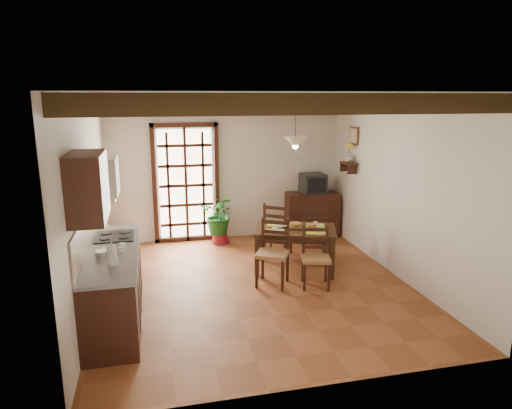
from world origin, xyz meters
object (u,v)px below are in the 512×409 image
object	(u,v)px
kitchen_counter	(114,284)
crt_tv	(313,184)
chair_far_right	(314,241)
sideboard	(312,214)
pendant_lamp	(295,141)
chair_near_right	(315,268)
dining_table	(295,234)
chair_near_left	(273,265)
chair_far_left	(278,239)
potted_plant	(220,214)

from	to	relation	value
kitchen_counter	crt_tv	size ratio (longest dim) A/B	4.77
chair_far_right	sideboard	bearing A→B (deg)	-90.83
pendant_lamp	chair_near_right	bearing A→B (deg)	-84.02
dining_table	chair_near_left	xyz separation A→B (m)	(-0.51, -0.51, -0.30)
dining_table	chair_far_left	distance (m)	0.79
chair_far_right	crt_tv	size ratio (longest dim) A/B	1.96
chair_far_right	dining_table	bearing A→B (deg)	61.69
chair_near_left	pendant_lamp	xyz separation A→B (m)	(0.51, 0.61, 1.77)
chair_far_left	crt_tv	xyz separation A→B (m)	(0.99, 0.98, 0.77)
chair_near_left	potted_plant	distance (m)	2.20
dining_table	chair_near_right	world-z (taller)	chair_near_right
sideboard	pendant_lamp	world-z (taller)	pendant_lamp
chair_near_right	crt_tv	xyz separation A→B (m)	(0.82, 2.43, 0.79)
potted_plant	crt_tv	bearing A→B (deg)	2.43
chair_far_right	crt_tv	distance (m)	1.48
chair_near_left	chair_far_right	xyz separation A→B (m)	(1.03, 1.02, -0.02)
chair_near_left	pendant_lamp	bearing A→B (deg)	78.02
kitchen_counter	potted_plant	distance (m)	3.25
chair_near_left	chair_near_right	world-z (taller)	chair_near_left
chair_near_left	kitchen_counter	bearing A→B (deg)	-136.72
dining_table	pendant_lamp	distance (m)	1.48
chair_far_left	kitchen_counter	bearing A→B (deg)	68.62
chair_near_right	sideboard	bearing A→B (deg)	85.48
dining_table	chair_near_right	size ratio (longest dim) A/B	1.66
dining_table	chair_far_left	size ratio (longest dim) A/B	1.53
sideboard	chair_near_left	bearing A→B (deg)	-118.84
kitchen_counter	chair_near_left	bearing A→B (deg)	15.20
kitchen_counter	chair_far_left	bearing A→B (deg)	34.78
dining_table	sideboard	xyz separation A→B (m)	(0.90, 1.71, -0.16)
dining_table	kitchen_counter	bearing A→B (deg)	-138.63
sideboard	crt_tv	distance (m)	0.63
sideboard	pendant_lamp	size ratio (longest dim) A/B	1.22
kitchen_counter	pendant_lamp	xyz separation A→B (m)	(2.73, 1.21, 1.60)
kitchen_counter	sideboard	world-z (taller)	kitchen_counter
dining_table	sideboard	distance (m)	1.94
crt_tv	potted_plant	bearing A→B (deg)	-179.58
dining_table	crt_tv	xyz separation A→B (m)	(0.90, 1.71, 0.47)
dining_table	potted_plant	xyz separation A→B (m)	(-0.98, 1.63, -0.03)
crt_tv	chair_far_right	bearing A→B (deg)	-109.96
chair_near_right	pendant_lamp	bearing A→B (deg)	110.04
chair_near_left	pendant_lamp	distance (m)	1.94
chair_far_right	potted_plant	world-z (taller)	potted_plant
chair_far_left	potted_plant	size ratio (longest dim) A/B	0.49
kitchen_counter	potted_plant	world-z (taller)	potted_plant
pendant_lamp	dining_table	bearing A→B (deg)	-90.00
dining_table	chair_near_left	bearing A→B (deg)	-115.96
chair_far_right	sideboard	distance (m)	1.27
chair_near_right	crt_tv	world-z (taller)	crt_tv
kitchen_counter	dining_table	bearing A→B (deg)	22.17
potted_plant	kitchen_counter	bearing A→B (deg)	-122.56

